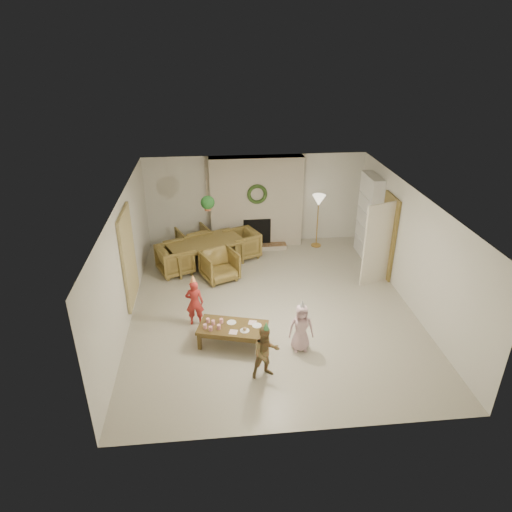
{
  "coord_description": "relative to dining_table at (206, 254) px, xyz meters",
  "views": [
    {
      "loc": [
        -1.18,
        -8.34,
        5.4
      ],
      "look_at": [
        -0.3,
        0.4,
        1.05
      ],
      "focal_mm": 31.72,
      "sensor_mm": 36.0,
      "label": 1
    }
  ],
  "objects": [
    {
      "name": "plate_c",
      "position": [
        0.96,
        -3.38,
        0.07
      ],
      "size": [
        0.22,
        0.22,
        0.01
      ],
      "primitive_type": "cylinder",
      "rotation": [
        0.0,
        0.0,
        -0.27
      ],
      "color": "white",
      "rests_on": "coffee_table_top"
    },
    {
      "name": "floor_lamp_shade",
      "position": [
        3.08,
        0.89,
        1.01
      ],
      "size": [
        0.36,
        0.36,
        0.3
      ],
      "primitive_type": "cone",
      "rotation": [
        3.14,
        0.0,
        0.0
      ],
      "color": "beige",
      "rests_on": "floor_lamp_post"
    },
    {
      "name": "coffee_leg_bl",
      "position": [
        0.01,
        -2.95,
        -0.16
      ],
      "size": [
        0.09,
        0.09,
        0.34
      ],
      "primitive_type": "cube",
      "rotation": [
        0.0,
        0.0,
        -0.27
      ],
      "color": "brown",
      "rests_on": "floor"
    },
    {
      "name": "party_hat_pink",
      "position": [
        1.76,
        -3.64,
        0.66
      ],
      "size": [
        0.15,
        0.15,
        0.17
      ],
      "primitive_type": "cone",
      "rotation": [
        0.0,
        0.0,
        -0.23
      ],
      "color": "silver",
      "rests_on": "child_pink"
    },
    {
      "name": "floor_lamp_post",
      "position": [
        3.08,
        0.89,
        0.37
      ],
      "size": [
        0.03,
        0.03,
        1.35
      ],
      "primitive_type": "cylinder",
      "color": "gold",
      "rests_on": "floor"
    },
    {
      "name": "plate_b",
      "position": [
        0.72,
        -3.52,
        0.07
      ],
      "size": [
        0.22,
        0.22,
        0.01
      ],
      "primitive_type": "cylinder",
      "rotation": [
        0.0,
        0.0,
        -0.27
      ],
      "color": "white",
      "rests_on": "coffee_table_top"
    },
    {
      "name": "wall_front",
      "position": [
        1.41,
        -5.61,
        0.92
      ],
      "size": [
        7.0,
        0.0,
        7.0
      ],
      "primitive_type": "plane",
      "rotation": [
        -1.57,
        0.0,
        0.0
      ],
      "color": "silver",
      "rests_on": "floor"
    },
    {
      "name": "floor_lamp_base",
      "position": [
        3.08,
        0.89,
        -0.32
      ],
      "size": [
        0.28,
        0.28,
        0.03
      ],
      "primitive_type": "cylinder",
      "color": "gold",
      "rests_on": "floor"
    },
    {
      "name": "floor",
      "position": [
        1.41,
        -2.11,
        -0.33
      ],
      "size": [
        7.0,
        7.0,
        0.0
      ],
      "primitive_type": "plane",
      "color": "#B7B29E",
      "rests_on": "ground"
    },
    {
      "name": "door_leaf",
      "position": [
        3.99,
        -1.29,
        0.67
      ],
      "size": [
        0.77,
        0.32,
        2.0
      ],
      "primitive_type": "cube",
      "rotation": [
        0.0,
        0.0,
        -1.22
      ],
      "color": "beige",
      "rests_on": "floor"
    },
    {
      "name": "bookshelf_shelf_b",
      "position": [
        4.23,
        0.19,
        0.52
      ],
      "size": [
        0.3,
        0.92,
        0.03
      ],
      "primitive_type": "cube",
      "color": "white",
      "rests_on": "bookshelf_carcass"
    },
    {
      "name": "plate_a",
      "position": [
        0.49,
        -3.23,
        0.07
      ],
      "size": [
        0.22,
        0.22,
        0.01
      ],
      "primitive_type": "cylinder",
      "rotation": [
        0.0,
        0.0,
        -0.27
      ],
      "color": "white",
      "rests_on": "coffee_table_top"
    },
    {
      "name": "party_hat_plaid",
      "position": [
        1.02,
        -4.32,
        0.71
      ],
      "size": [
        0.13,
        0.13,
        0.16
      ],
      "primitive_type": "cone",
      "rotation": [
        0.0,
        0.0,
        -0.12
      ],
      "color": "#4CB160",
      "rests_on": "child_plaid"
    },
    {
      "name": "cup_d",
      "position": [
        0.14,
        -3.26,
        0.11
      ],
      "size": [
        0.09,
        0.09,
        0.09
      ],
      "primitive_type": "cylinder",
      "rotation": [
        0.0,
        0.0,
        -0.27
      ],
      "color": "white",
      "rests_on": "coffee_table_top"
    },
    {
      "name": "wall_right",
      "position": [
        4.41,
        -2.11,
        0.92
      ],
      "size": [
        0.0,
        7.0,
        7.0
      ],
      "primitive_type": "plane",
      "rotation": [
        1.57,
        0.0,
        -1.57
      ],
      "color": "silver",
      "rests_on": "floor"
    },
    {
      "name": "coffee_leg_br",
      "position": [
        1.14,
        -3.26,
        -0.16
      ],
      "size": [
        0.09,
        0.09,
        0.34
      ],
      "primitive_type": "cube",
      "rotation": [
        0.0,
        0.0,
        -0.27
      ],
      "color": "brown",
      "rests_on": "floor"
    },
    {
      "name": "party_hat_red",
      "position": [
        -0.22,
        -2.61,
        0.72
      ],
      "size": [
        0.18,
        0.18,
        0.19
      ],
      "primitive_type": "cone",
      "rotation": [
        0.0,
        0.0,
        -0.41
      ],
      "color": "#F2D150",
      "rests_on": "child_red"
    },
    {
      "name": "fireplace_mass",
      "position": [
        1.41,
        1.19,
        0.92
      ],
      "size": [
        2.5,
        0.4,
        2.5
      ],
      "primitive_type": "cube",
      "color": "#582D17",
      "rests_on": "floor"
    },
    {
      "name": "fireplace_firebox",
      "position": [
        1.41,
        1.01,
        0.12
      ],
      "size": [
        0.75,
        0.12,
        0.75
      ],
      "primitive_type": "cube",
      "color": "black",
      "rests_on": "floor"
    },
    {
      "name": "coffee_leg_fl",
      "position": [
        -0.13,
        -3.46,
        -0.16
      ],
      "size": [
        0.09,
        0.09,
        0.34
      ],
      "primitive_type": "cube",
      "rotation": [
        0.0,
        0.0,
        -0.27
      ],
      "color": "brown",
      "rests_on": "floor"
    },
    {
      "name": "dining_table",
      "position": [
        0.0,
        0.0,
        0.0
      ],
      "size": [
        2.15,
        1.71,
        0.66
      ],
      "primitive_type": "imported",
      "rotation": [
        0.0,
        0.0,
        0.41
      ],
      "color": "olive",
      "rests_on": "floor"
    },
    {
      "name": "food_scoop",
      "position": [
        0.72,
        -3.52,
        0.11
      ],
      "size": [
        0.09,
        0.09,
        0.07
      ],
      "primitive_type": "sphere",
      "rotation": [
        0.0,
        0.0,
        -0.27
      ],
      "color": "tan",
      "rests_on": "plate_b"
    },
    {
      "name": "coffee_leg_fr",
      "position": [
        1.0,
        -3.77,
        -0.16
      ],
      "size": [
        0.09,
        0.09,
        0.34
      ],
      "primitive_type": "cube",
      "rotation": [
        0.0,
        0.0,
        -0.27
      ],
      "color": "brown",
      "rests_on": "floor"
    },
    {
      "name": "child_pink",
      "position": [
        1.76,
        -3.64,
        0.15
      ],
      "size": [
        0.48,
        0.33,
        0.96
      ],
      "primitive_type": "imported",
      "rotation": [
        0.0,
        0.0,
        -0.06
      ],
      "color": "beige",
      "rests_on": "floor"
    },
    {
      "name": "coffee_table_apron",
      "position": [
        0.5,
        -3.36,
        -0.03
      ],
      "size": [
        1.3,
        0.84,
        0.08
      ],
      "primitive_type": "cube",
      "rotation": [
        0.0,
        0.0,
        -0.27
      ],
      "color": "brown",
      "rests_on": "floor"
    },
    {
      "name": "books_row_upper",
      "position": [
        4.21,
        0.09,
        1.05
      ],
      "size": [
        0.2,
        0.36,
        0.22
      ],
      "primitive_type": "cube",
      "color": "#A17022",
      "rests_on": "bookshelf_shelf_c"
    },
    {
      "name": "child_red",
      "position": [
        -0.22,
        -2.61,
        0.17
      ],
      "size": [
        0.38,
        0.26,
        1.01
      ],
      "primitive_type": "imported",
      "rotation": [
        0.0,
        0.0,
        3.08
      ],
      "color": "#B82C27",
      "rests_on": "floor"
    },
    {
      "name": "curtain_panel",
      "position": [
        -1.55,
        -1.91,
        0.92
      ],
      "size": [
        0.06,
        1.2,
        2.0
      ],
      "primitive_type": "cube",
      "color": "#C8C28D",
      "rests_on": "wall_left"
    },
    {
      "name": "cup_a",
      "position": [
        -0.02,
        -3.37,
        0.11
      ],
      "size": [
        0.09,
        0.09,
        0.09
      ],
      "primitive_type": "cylinder",
      "rotation": [
        0.0,
        0.0,
        -0.27
      ],
      "color": "white",
      "rests_on": "coffee_table_top"
    },
    {
      "name": "hanging_plant_foliage",
      "position": [
        0.11,
        -0.61,
        1.59
      ],
      "size": [
        0.32,
        0.32,
        0.32
      ],
      "primitive_type": "sphere",
      "color": "#174619",
      "rests_on": "hanging_plant_pot"
    },
    {
      "name": "door_frame",
      "position": [
        4.37,
        -0.91,
        0.69
      ],
      "size": [
        0.05,
        0.86,
        2.04
      ],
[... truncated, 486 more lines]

